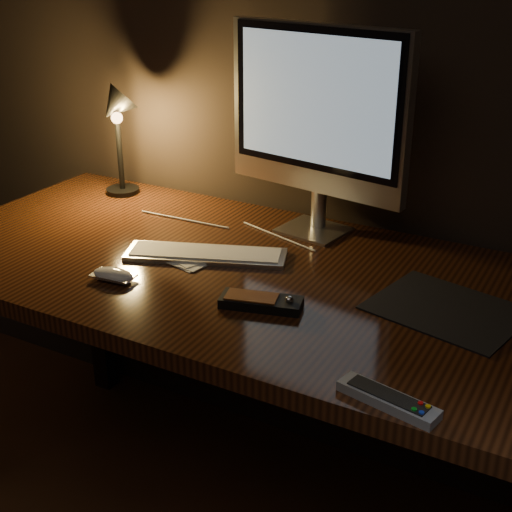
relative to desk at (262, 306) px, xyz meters
The scene contains 10 objects.
desk is the anchor object (origin of this frame).
monitor 0.47m from the desk, 79.01° to the left, with size 0.48×0.16×0.50m.
keyboard 0.19m from the desk, 152.45° to the right, with size 0.37×0.10×0.01m, color silver.
mousepad 0.47m from the desk, ahead, with size 0.28×0.23×0.00m, color black.
mouse 0.37m from the desk, 130.75° to the right, with size 0.10×0.05×0.02m, color white.
media_remote 0.28m from the desk, 61.99° to the right, with size 0.18×0.10×0.03m.
tv_remote 0.62m from the desk, 42.22° to the right, with size 0.18×0.08×0.02m.
papers 0.22m from the desk, 143.98° to the right, with size 0.11×0.08×0.01m, color white.
desk_lamp 0.67m from the desk, 162.14° to the left, with size 0.16×0.17×0.32m.
cable 0.23m from the desk, 145.55° to the left, with size 0.00×0.00×0.52m, color white.
Camera 1 is at (0.72, 0.60, 1.43)m, focal length 50.00 mm.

